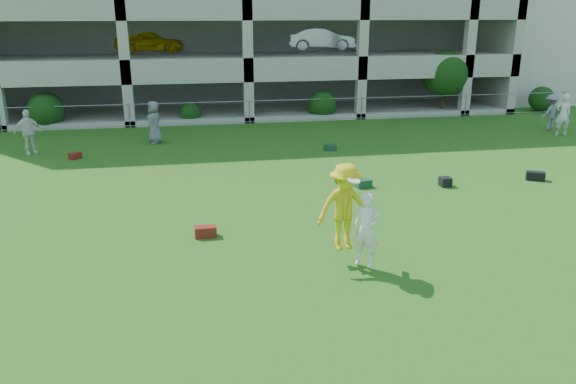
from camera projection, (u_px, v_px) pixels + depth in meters
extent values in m
plane|color=#235114|center=(360.00, 301.00, 11.27)|extent=(100.00, 100.00, 0.00)
cube|color=beige|center=(555.00, 19.00, 39.88)|extent=(16.00, 14.00, 10.00)
imported|color=silver|center=(28.00, 132.00, 22.54)|extent=(1.15, 0.92, 1.82)
imported|color=slate|center=(154.00, 122.00, 24.44)|extent=(0.82, 1.03, 1.85)
imported|color=silver|center=(563.00, 115.00, 25.98)|extent=(0.78, 0.58, 1.95)
imported|color=slate|center=(551.00, 112.00, 27.18)|extent=(1.28, 0.98, 1.75)
cube|color=#5D1010|center=(206.00, 232.00, 14.43)|extent=(0.56, 0.31, 0.28)
cube|color=#153923|center=(363.00, 183.00, 18.51)|extent=(0.55, 0.43, 0.26)
cube|color=black|center=(445.00, 182.00, 18.60)|extent=(0.35, 0.35, 0.30)
cube|color=black|center=(535.00, 176.00, 19.26)|extent=(0.67, 0.55, 0.30)
cube|color=#591E0F|center=(75.00, 156.00, 22.06)|extent=(0.51, 0.52, 0.24)
cube|color=#153B23|center=(330.00, 147.00, 23.40)|extent=(0.53, 0.36, 0.25)
imported|color=yellow|center=(345.00, 207.00, 12.48)|extent=(1.36, 0.88, 2.00)
imported|color=white|center=(366.00, 230.00, 12.18)|extent=(0.72, 0.69, 1.66)
cylinder|color=white|center=(354.00, 181.00, 11.90)|extent=(0.28, 0.27, 0.11)
cube|color=#9E998C|center=(226.00, 4.00, 40.07)|extent=(30.00, 0.50, 12.00)
cube|color=#9E998C|center=(462.00, 4.00, 36.29)|extent=(0.50, 14.00, 12.00)
cube|color=#9E998C|center=(237.00, 100.00, 35.56)|extent=(30.00, 14.00, 0.30)
cube|color=#9E998C|center=(236.00, 52.00, 34.63)|extent=(30.00, 14.00, 0.30)
cube|color=#9E998C|center=(234.00, 0.00, 33.71)|extent=(30.00, 14.00, 0.30)
cube|color=#9E998C|center=(248.00, 73.00, 28.41)|extent=(30.00, 0.30, 0.90)
cube|color=#9E998C|center=(247.00, 11.00, 27.49)|extent=(30.00, 0.30, 0.90)
cube|color=#9E998C|center=(120.00, 1.00, 26.41)|extent=(0.50, 0.50, 12.00)
cube|color=#9E998C|center=(247.00, 1.00, 27.44)|extent=(0.50, 0.50, 12.00)
cube|color=#9E998C|center=(364.00, 2.00, 28.47)|extent=(0.50, 0.50, 12.00)
cube|color=#9E998C|center=(474.00, 2.00, 29.50)|extent=(0.50, 0.50, 12.00)
cube|color=#605E59|center=(231.00, 3.00, 35.63)|extent=(29.00, 9.00, 11.60)
imported|color=#E5B20C|center=(149.00, 40.00, 31.65)|extent=(3.97, 1.82, 1.32)
imported|color=silver|center=(321.00, 39.00, 33.36)|extent=(4.11, 1.74, 1.32)
cylinder|color=gray|center=(0.00, 120.00, 26.81)|extent=(0.06, 0.06, 1.20)
cylinder|color=gray|center=(129.00, 116.00, 27.84)|extent=(0.06, 0.06, 1.20)
cylinder|color=gray|center=(250.00, 112.00, 28.87)|extent=(0.06, 0.06, 1.20)
cylinder|color=gray|center=(361.00, 108.00, 29.90)|extent=(0.06, 0.06, 1.20)
cylinder|color=gray|center=(466.00, 105.00, 30.93)|extent=(0.06, 0.06, 1.20)
cylinder|color=gray|center=(563.00, 102.00, 31.96)|extent=(0.06, 0.06, 1.20)
cylinder|color=gray|center=(249.00, 101.00, 28.70)|extent=(36.00, 0.04, 0.04)
cylinder|color=gray|center=(250.00, 122.00, 29.03)|extent=(36.00, 0.04, 0.04)
sphere|color=#163D11|center=(46.00, 110.00, 27.63)|extent=(1.76, 1.76, 1.76)
sphere|color=#163D11|center=(190.00, 113.00, 28.93)|extent=(1.10, 1.10, 1.10)
sphere|color=#163D11|center=(322.00, 104.00, 30.06)|extent=(1.54, 1.54, 1.54)
cylinder|color=#382314|center=(443.00, 97.00, 31.39)|extent=(0.16, 0.16, 1.96)
sphere|color=#163D11|center=(445.00, 74.00, 31.00)|extent=(2.52, 2.52, 2.52)
sphere|color=#163D11|center=(542.00, 99.00, 32.31)|extent=(1.43, 1.43, 1.43)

